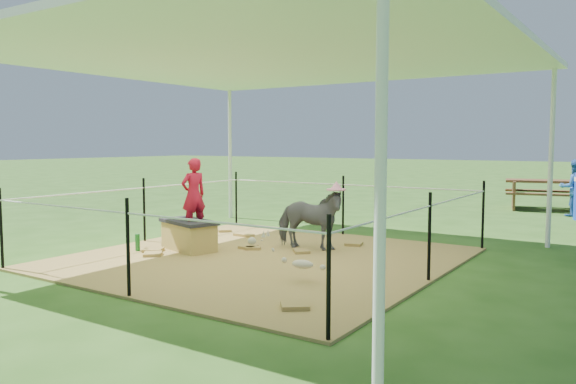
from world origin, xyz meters
The scene contains 13 objects.
ground centered at (0.00, 0.00, 0.00)m, with size 90.00×90.00×0.00m, color #2D5919.
hay_patch centered at (0.00, 0.00, 0.01)m, with size 4.60×4.60×0.03m, color brown.
canopy_tent centered at (0.00, 0.00, 2.69)m, with size 6.30×6.30×2.90m.
rope_fence centered at (0.00, 0.00, 0.64)m, with size 4.54×4.54×1.00m.
straw_bale centered at (-1.17, -0.16, 0.22)m, with size 0.85×0.42×0.38m, color #AB8B3E.
dark_cloth centered at (-1.17, -0.16, 0.43)m, with size 0.90×0.47×0.05m, color black.
woman centered at (-1.07, -0.16, 0.92)m, with size 0.37×0.24×1.02m, color red.
green_bottle centered at (-1.72, -0.61, 0.15)m, with size 0.07×0.07×0.24m, color #176821.
pony centered at (0.24, 0.79, 0.46)m, with size 0.46×1.02×0.86m, color #545459.
pink_hat centered at (0.24, 0.79, 0.95)m, with size 0.27×0.27×0.12m, color pink.
foal centered at (1.13, -0.83, 0.25)m, with size 0.78×0.43×0.43m, color #C6B591, non-canonical shape.
picnic_table_near centered at (2.14, 8.07, 0.34)m, with size 1.65×1.19×0.69m, color #57351D.
distant_person centered at (2.86, 7.12, 0.60)m, with size 0.58×0.45×1.19m, color #2E61AF.
Camera 1 is at (4.30, -5.91, 1.53)m, focal length 35.00 mm.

